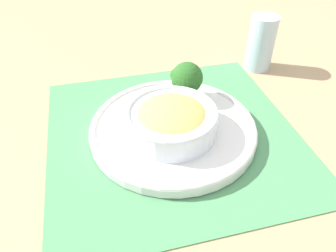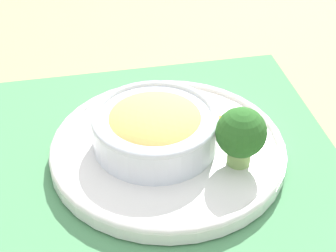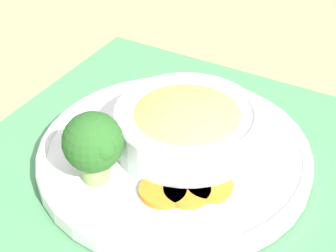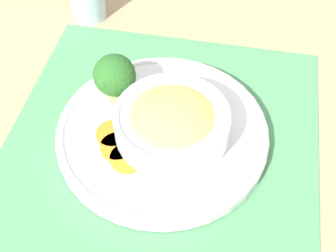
% 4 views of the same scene
% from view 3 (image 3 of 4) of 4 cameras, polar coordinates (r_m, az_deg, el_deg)
% --- Properties ---
extents(ground_plane, '(4.00, 4.00, 0.00)m').
position_cam_3_polar(ground_plane, '(0.61, 0.63, -3.93)').
color(ground_plane, tan).
extents(placemat, '(0.44, 0.44, 0.00)m').
position_cam_3_polar(placemat, '(0.61, 0.63, -3.78)').
color(placemat, '#4C8C59').
rests_on(placemat, ground_plane).
extents(plate, '(0.29, 0.29, 0.02)m').
position_cam_3_polar(plate, '(0.61, 0.64, -2.82)').
color(plate, white).
rests_on(plate, placemat).
extents(bowl, '(0.16, 0.16, 0.05)m').
position_cam_3_polar(bowl, '(0.59, 1.93, 0.16)').
color(bowl, silver).
rests_on(bowl, plate).
extents(broccoli_floret, '(0.06, 0.06, 0.08)m').
position_cam_3_polar(broccoli_floret, '(0.54, -7.60, -1.79)').
color(broccoli_floret, '#84AD5B').
rests_on(broccoli_floret, plate).
extents(carrot_slice_near, '(0.05, 0.05, 0.01)m').
position_cam_3_polar(carrot_slice_near, '(0.55, -0.51, -6.58)').
color(carrot_slice_near, orange).
rests_on(carrot_slice_near, plate).
extents(carrot_slice_middle, '(0.05, 0.05, 0.01)m').
position_cam_3_polar(carrot_slice_middle, '(0.55, 1.95, -6.58)').
color(carrot_slice_middle, orange).
rests_on(carrot_slice_middle, plate).
extents(carrot_slice_far, '(0.05, 0.05, 0.01)m').
position_cam_3_polar(carrot_slice_far, '(0.56, 4.20, -6.00)').
color(carrot_slice_far, orange).
rests_on(carrot_slice_far, plate).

